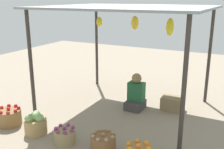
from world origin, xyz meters
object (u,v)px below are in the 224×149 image
basket_red_apples (9,117)px  basket_purple_onions (65,136)px  vendor_person (136,95)px  basket_cabbages (35,124)px  basket_potatoes (103,143)px  wooden_crate_near_vendor (172,104)px

basket_red_apples → basket_purple_onions: size_ratio=1.21×
vendor_person → basket_red_apples: vendor_person is taller
basket_red_apples → basket_purple_onions: basket_red_apples is taller
vendor_person → basket_cabbages: size_ratio=1.93×
basket_cabbages → basket_potatoes: size_ratio=1.03×
vendor_person → basket_cabbages: 2.17m
basket_purple_onions → wooden_crate_near_vendor: (1.21, 2.14, 0.01)m
vendor_person → wooden_crate_near_vendor: (0.72, 0.28, -0.16)m
basket_cabbages → wooden_crate_near_vendor: 2.82m
basket_potatoes → basket_red_apples: bearing=179.5°
basket_red_apples → vendor_person: bearing=44.6°
vendor_person → basket_purple_onions: bearing=-104.8°
basket_red_apples → basket_potatoes: basket_red_apples is taller
vendor_person → basket_cabbages: (-1.15, -1.84, -0.12)m
vendor_person → wooden_crate_near_vendor: size_ratio=1.80×
basket_cabbages → basket_purple_onions: (0.65, -0.03, -0.05)m
basket_potatoes → wooden_crate_near_vendor: size_ratio=0.90×
vendor_person → basket_purple_onions: (-0.49, -1.87, -0.17)m
basket_potatoes → basket_purple_onions: bearing=-176.2°
basket_cabbages → basket_potatoes: 1.35m
basket_cabbages → wooden_crate_near_vendor: size_ratio=0.93×
basket_red_apples → wooden_crate_near_vendor: (2.55, 2.08, -0.01)m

